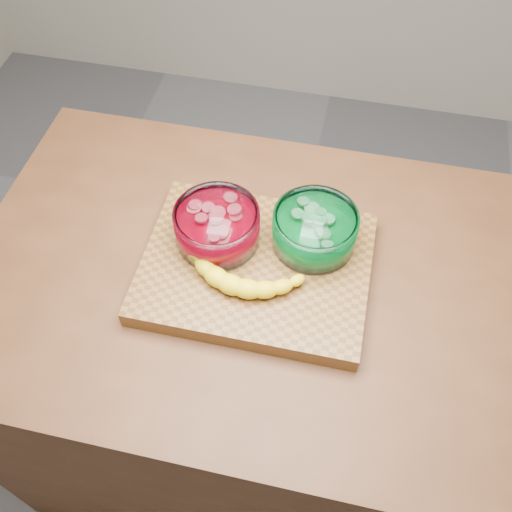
# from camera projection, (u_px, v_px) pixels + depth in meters

# --- Properties ---
(ground) EXTENTS (3.50, 3.50, 0.00)m
(ground) POSITION_uv_depth(u_px,v_px,m) (256.00, 426.00, 1.89)
(ground) COLOR slate
(ground) RESTS_ON ground
(counter) EXTENTS (1.20, 0.80, 0.90)m
(counter) POSITION_uv_depth(u_px,v_px,m) (256.00, 368.00, 1.53)
(counter) COLOR #512E18
(counter) RESTS_ON ground
(cutting_board) EXTENTS (0.45, 0.35, 0.04)m
(cutting_board) POSITION_uv_depth(u_px,v_px,m) (256.00, 268.00, 1.15)
(cutting_board) COLOR brown
(cutting_board) RESTS_ON counter
(bowl_red) EXTENTS (0.17, 0.17, 0.08)m
(bowl_red) POSITION_uv_depth(u_px,v_px,m) (217.00, 227.00, 1.13)
(bowl_red) COLOR white
(bowl_red) RESTS_ON cutting_board
(bowl_green) EXTENTS (0.17, 0.17, 0.08)m
(bowl_green) POSITION_uv_depth(u_px,v_px,m) (315.00, 230.00, 1.13)
(bowl_green) COLOR white
(bowl_green) RESTS_ON cutting_board
(banana) EXTENTS (0.28, 0.15, 0.04)m
(banana) POSITION_uv_depth(u_px,v_px,m) (242.00, 269.00, 1.10)
(banana) COLOR yellow
(banana) RESTS_ON cutting_board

